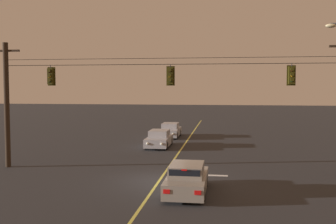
{
  "coord_description": "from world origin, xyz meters",
  "views": [
    {
      "loc": [
        3.36,
        -20.42,
        4.93
      ],
      "look_at": [
        0.0,
        3.15,
        3.43
      ],
      "focal_mm": 42.27,
      "sensor_mm": 36.0,
      "label": 1
    }
  ],
  "objects": [
    {
      "name": "stop_bar_paint",
      "position": [
        1.9,
        1.55,
        0.0
      ],
      "size": [
        3.4,
        0.36,
        0.01
      ],
      "primitive_type": "cube",
      "color": "silver",
      "rests_on": "ground"
    },
    {
      "name": "car_oncoming_trailing",
      "position": [
        -1.91,
        18.1,
        0.65
      ],
      "size": [
        1.8,
        4.42,
        1.39
      ],
      "color": "#A5A5AD",
      "rests_on": "ground"
    },
    {
      "name": "traffic_light_leftmost",
      "position": [
        -6.99,
        2.13,
        5.59
      ],
      "size": [
        0.48,
        0.41,
        1.22
      ],
      "color": "black"
    },
    {
      "name": "ground_plane",
      "position": [
        0.0,
        0.0,
        0.0
      ],
      "size": [
        180.0,
        180.0,
        0.0
      ],
      "primitive_type": "plane",
      "color": "#28282B"
    },
    {
      "name": "car_waiting_near_lane",
      "position": [
        1.67,
        -2.32,
        0.65
      ],
      "size": [
        1.8,
        4.33,
        1.39
      ],
      "color": "gray",
      "rests_on": "ground"
    },
    {
      "name": "traffic_light_centre",
      "position": [
        7.02,
        2.13,
        5.59
      ],
      "size": [
        0.48,
        0.41,
        1.22
      ],
      "color": "black"
    },
    {
      "name": "signal_span_assembly",
      "position": [
        -0.0,
        2.15,
        3.98
      ],
      "size": [
        21.52,
        0.32,
        7.64
      ],
      "color": "#2D2116",
      "rests_on": "ground"
    },
    {
      "name": "car_oncoming_lead",
      "position": [
        -1.94,
        11.59,
        0.65
      ],
      "size": [
        1.8,
        4.42,
        1.39
      ],
      "color": "#A5A5AD",
      "rests_on": "ground"
    },
    {
      "name": "lane_centre_stripe",
      "position": [
        0.0,
        8.15,
        0.0
      ],
      "size": [
        0.14,
        60.0,
        0.01
      ],
      "primitive_type": "cube",
      "color": "#D1C64C",
      "rests_on": "ground"
    },
    {
      "name": "traffic_light_left_inner",
      "position": [
        0.27,
        2.13,
        5.59
      ],
      "size": [
        0.48,
        0.41,
        1.22
      ],
      "color": "black"
    }
  ]
}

